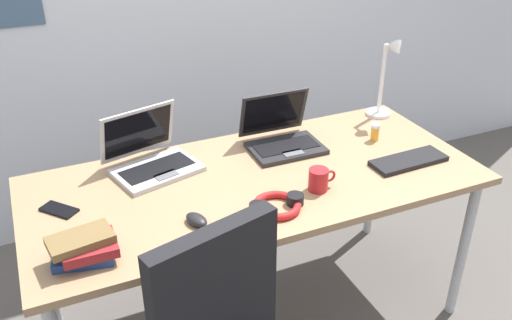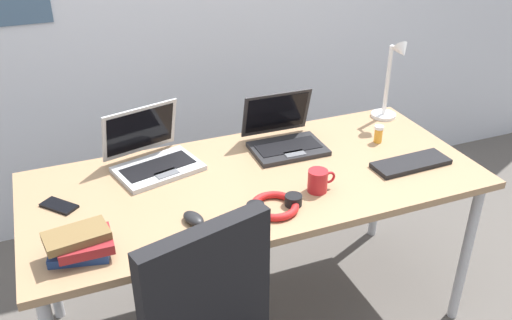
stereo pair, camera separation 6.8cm
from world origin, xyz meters
name	(u,v)px [view 1 (the left image)]	position (x,y,z in m)	size (l,w,h in m)	color
ground_plane	(256,315)	(0.00, 0.00, 0.00)	(12.00, 12.00, 0.00)	#56514C
desk	(256,190)	(0.00, 0.00, 0.68)	(1.80, 0.80, 0.74)	#9E7A56
desk_lamp	(387,79)	(0.80, 0.28, 0.94)	(0.12, 0.18, 0.40)	white
laptop_front_left	(282,137)	(0.21, 0.20, 0.79)	(0.32, 0.28, 0.23)	#232326
laptop_near_lamp	(151,158)	(-0.36, 0.24, 0.79)	(0.39, 0.36, 0.24)	#B7BABC
external_keyboard	(409,161)	(0.63, -0.15, 0.75)	(0.33, 0.12, 0.02)	black
computer_mouse	(197,220)	(-0.32, -0.20, 0.76)	(0.06, 0.10, 0.03)	black
cell_phone	(59,210)	(-0.74, 0.07, 0.74)	(0.06, 0.14, 0.01)	black
headphones	(277,205)	(-0.02, -0.23, 0.76)	(0.21, 0.18, 0.04)	red
pill_bottle	(375,132)	(0.62, 0.09, 0.78)	(0.04, 0.04, 0.08)	gold
book_stack	(85,247)	(-0.70, -0.24, 0.78)	(0.21, 0.17, 0.09)	navy
coffee_mug	(319,180)	(0.18, -0.18, 0.78)	(0.11, 0.08, 0.09)	#B21E23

